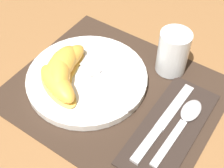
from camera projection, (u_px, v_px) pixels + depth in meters
ground_plane at (115, 93)px, 0.64m from camera, size 3.00×3.00×0.00m
placemat at (115, 92)px, 0.64m from camera, size 0.41×0.35×0.00m
plate at (87, 78)px, 0.65m from camera, size 0.25×0.25×0.02m
juice_glass at (173, 54)px, 0.65m from camera, size 0.06×0.06×0.10m
napkin at (170, 127)px, 0.58m from camera, size 0.10×0.24×0.00m
knife at (163, 123)px, 0.58m from camera, size 0.02×0.21×0.01m
spoon at (186, 119)px, 0.58m from camera, size 0.04×0.17×0.01m
fork at (99, 76)px, 0.64m from camera, size 0.18×0.08×0.00m
citrus_wedge_0 at (66, 62)px, 0.65m from camera, size 0.05×0.11×0.04m
citrus_wedge_1 at (62, 66)px, 0.64m from camera, size 0.08×0.13×0.04m
citrus_wedge_2 at (60, 73)px, 0.62m from camera, size 0.11×0.12×0.04m
citrus_wedge_3 at (57, 84)px, 0.61m from camera, size 0.13×0.09×0.04m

